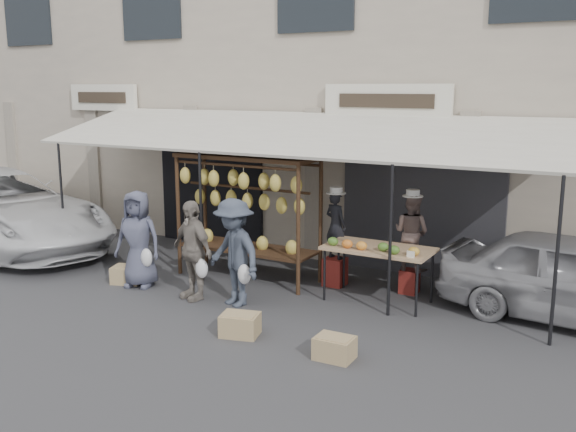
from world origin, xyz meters
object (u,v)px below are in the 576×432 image
banana_rack (246,193)px  vendor_right (411,232)px  customer_right (234,253)px  produce_table (377,250)px  crate_far (127,275)px  customer_left (138,239)px  customer_mid (192,250)px  crate_near_b (335,348)px  vendor_left (336,225)px  crate_near_a (240,325)px

banana_rack → vendor_right: 2.95m
vendor_right → customer_right: (-2.20, -1.95, -0.19)m
produce_table → crate_far: size_ratio=3.40×
crate_far → customer_right: bearing=-0.4°
customer_left → customer_right: 1.99m
vendor_right → customer_mid: size_ratio=0.78×
customer_left → banana_rack: bearing=28.7°
produce_table → crate_near_b: size_ratio=3.53×
banana_rack → customer_left: bearing=-136.3°
vendor_left → customer_left: 3.40m
vendor_right → customer_mid: (-2.97, -2.02, -0.23)m
customer_right → crate_near_a: size_ratio=3.33×
vendor_right → crate_near_a: vendor_right is taller
banana_rack → crate_near_a: (1.41, -2.31, -1.41)m
vendor_left → vendor_right: size_ratio=0.92×
vendor_right → crate_near_b: vendor_right is taller
banana_rack → customer_mid: size_ratio=1.60×
customer_left → crate_near_b: 4.44m
banana_rack → customer_left: banana_rack is taller
vendor_left → customer_right: bearing=78.6°
banana_rack → crate_near_b: banana_rack is taller
banana_rack → vendor_left: size_ratio=2.22×
banana_rack → crate_far: 2.54m
banana_rack → crate_near_a: banana_rack is taller
banana_rack → customer_right: banana_rack is taller
crate_near_a → produce_table: bearing=63.7°
banana_rack → customer_right: 1.60m
banana_rack → customer_mid: bearing=-96.3°
customer_right → customer_left: bearing=-161.9°
crate_near_b → vendor_left: bearing=115.7°
crate_near_a → crate_near_b: bearing=-2.1°
vendor_left → crate_far: (-3.23, -1.70, -0.92)m
crate_far → banana_rack: bearing=37.2°
banana_rack → vendor_left: (1.55, 0.42, -0.49)m
crate_near_b → produce_table: bearing=99.3°
vendor_left → customer_right: 1.96m
vendor_left → crate_far: bearing=44.8°
vendor_right → customer_left: bearing=36.5°
vendor_right → customer_mid: bearing=45.6°
customer_right → crate_near_a: (0.79, -1.02, -0.70)m
vendor_left → customer_left: customer_left is taller
customer_left → crate_near_b: bearing=-29.0°
banana_rack → crate_near_b: size_ratio=5.40×
produce_table → crate_near_b: 2.44m
customer_left → crate_near_b: customer_left is taller
banana_rack → vendor_left: banana_rack is taller
crate_far → customer_left: bearing=-4.6°
customer_left → crate_near_a: 3.03m
produce_table → crate_near_a: 2.60m
banana_rack → customer_right: (0.62, -1.29, -0.71)m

